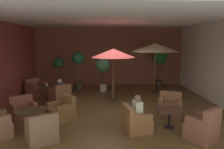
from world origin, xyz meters
TOP-DOWN VIEW (x-y plane):
  - ground_plane at (0.00, 0.00)m, footprint 9.05×8.72m
  - wall_back_brick at (0.00, 4.32)m, footprint 9.05×0.08m
  - wall_left_accent at (-4.49, 0.00)m, footprint 0.08×8.72m
  - wall_right_plain at (4.49, 0.00)m, footprint 0.08×8.72m
  - ceiling_slab at (0.00, 0.00)m, footprint 9.05×8.72m
  - cafe_table_front_left at (-2.92, 1.29)m, footprint 0.69×0.69m
  - armchair_front_left_north at (-2.27, 0.51)m, footprint 1.03×1.03m
  - armchair_front_left_east at (-3.76, 1.85)m, footprint 1.06×1.06m
  - cafe_table_front_right at (1.68, -2.37)m, footprint 0.81×0.81m
  - armchair_front_right_north at (2.34, -3.27)m, footprint 1.01×1.00m
  - armchair_front_right_east at (2.04, -1.33)m, footprint 0.99×0.97m
  - armchair_front_right_south at (0.59, -2.58)m, footprint 0.87×0.92m
  - cafe_table_mid_center at (-2.58, -2.28)m, footprint 0.79×0.79m
  - armchair_mid_center_north at (-1.81, -1.58)m, footprint 1.07×1.07m
  - armchair_mid_center_east at (-3.18, -1.43)m, footprint 1.06×1.05m
  - armchair_mid_center_west at (-2.05, -3.17)m, footprint 1.01×1.01m
  - patio_umbrella_tall_red at (0.07, 0.74)m, footprint 1.93×1.93m
  - patio_umbrella_center_beige at (2.27, 2.12)m, footprint 2.42×2.42m
  - potted_tree_left_corner at (3.01, 3.84)m, footprint 0.85×0.85m
  - potted_tree_mid_left at (-1.74, 2.92)m, footprint 0.67×0.67m
  - potted_tree_mid_right at (-0.39, 2.66)m, footprint 0.78×0.78m
  - potted_tree_right_corner at (-2.94, 3.55)m, footprint 0.60×0.60m
  - patron_blue_shirt at (-2.30, 0.54)m, footprint 0.44×0.41m
  - patron_by_window at (0.63, -2.58)m, footprint 0.29×0.42m
  - iced_drink_cup at (-3.03, 1.19)m, footprint 0.08×0.08m

SIDE VIEW (x-z plane):
  - ground_plane at x=0.00m, z-range -0.02..0.00m
  - armchair_front_right_south at x=0.59m, z-range -0.10..0.69m
  - armchair_mid_center_east at x=-3.18m, z-range -0.10..0.70m
  - armchair_mid_center_north at x=-1.81m, z-range -0.11..0.73m
  - armchair_mid_center_west at x=-2.05m, z-range -0.10..0.73m
  - armchair_front_left_north at x=-2.27m, z-range -0.10..0.74m
  - armchair_front_right_east at x=2.04m, z-range -0.10..0.74m
  - armchair_front_left_east at x=-3.76m, z-range -0.11..0.75m
  - armchair_front_right_north at x=2.34m, z-range -0.12..0.81m
  - cafe_table_front_left at x=-2.92m, z-range 0.16..0.78m
  - cafe_table_mid_center at x=-2.58m, z-range 0.19..0.80m
  - cafe_table_front_right at x=1.68m, z-range 0.20..0.81m
  - iced_drink_cup at x=-3.03m, z-range 0.61..0.72m
  - patron_blue_shirt at x=-2.30m, z-range 0.38..1.02m
  - patron_by_window at x=0.63m, z-range 0.37..1.08m
  - potted_tree_right_corner at x=-2.94m, z-range 0.35..2.11m
  - potted_tree_mid_right at x=-0.39m, z-range 0.38..2.18m
  - potted_tree_mid_left at x=-1.74m, z-range 0.38..2.50m
  - potted_tree_left_corner at x=3.01m, z-range 0.57..2.74m
  - wall_back_brick at x=0.00m, z-range 0.00..3.49m
  - wall_left_accent at x=-4.49m, z-range 0.00..3.49m
  - wall_right_plain at x=4.49m, z-range 0.00..3.49m
  - patio_umbrella_tall_red at x=0.07m, z-range 0.98..3.34m
  - patio_umbrella_center_beige at x=2.27m, z-range 1.07..3.67m
  - ceiling_slab at x=0.00m, z-range 3.49..3.55m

